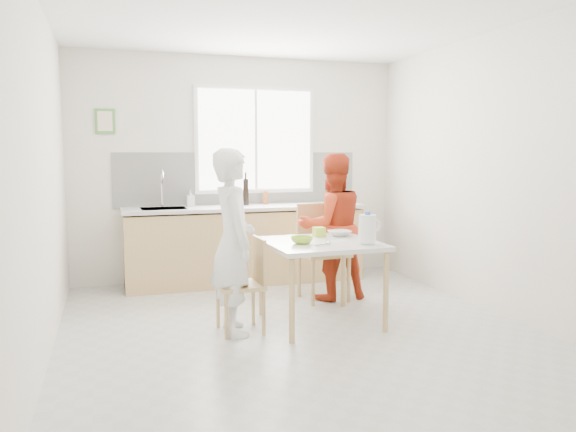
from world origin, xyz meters
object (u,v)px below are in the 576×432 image
Objects in this scene: dining_table at (321,250)px; bowl_white at (340,233)px; person_white at (233,242)px; person_red at (332,227)px; chair_far at (321,247)px; bowl_green at (302,240)px; wine_bottle_b at (228,193)px; wine_bottle_a at (246,192)px; milk_jug at (368,228)px; chair_left at (247,280)px.

bowl_white reaches higher than dining_table.
person_white is 1.47m from person_red.
bowl_green is (-0.52, -0.89, 0.23)m from chair_far.
chair_far is 0.64× the size of person_white.
wine_bottle_b is at bearing 115.49° from bowl_white.
wine_bottle_b is at bearing -174.64° from wine_bottle_a.
bowl_green is 0.74× the size of milk_jug.
person_red reaches higher than bowl_white.
dining_table is 1.93m from wine_bottle_b.
person_white is (-0.12, -0.00, 0.34)m from chair_left.
bowl_green is at bearing -88.56° from wine_bottle_a.
chair_far is (1.01, 0.86, 0.10)m from chair_left.
milk_jug is (0.53, -0.21, 0.11)m from bowl_green.
milk_jug is at bearing -69.39° from wine_bottle_b.
bowl_green is at bearing -164.22° from dining_table.
milk_jug is 2.21m from wine_bottle_a.
bowl_white is at bearing -64.51° from wine_bottle_b.
chair_far is 1.16m from milk_jug.
bowl_green is (0.49, -0.04, 0.33)m from chair_left.
person_red is 1.30m from wine_bottle_a.
dining_table is 0.90m from person_red.
chair_left is 0.53× the size of person_red.
milk_jug is at bearing -39.10° from dining_table.
person_red reaches higher than chair_left.
person_red is at bearing -49.91° from wine_bottle_b.
person_red is at bearing -57.91° from wine_bottle_a.
person_red is 4.81× the size of wine_bottle_a.
dining_table is 0.23m from bowl_green.
chair_far is at bearing 128.51° from chair_left.
wine_bottle_b is at bearing 126.37° from chair_far.
wine_bottle_b reaches higher than bowl_green.
chair_far is at bearing -54.47° from person_white.
chair_far reaches higher than bowl_white.
dining_table is 0.40m from bowl_white.
chair_far is 1.44m from person_white.
chair_left reaches higher than bowl_white.
wine_bottle_b is (-0.89, 1.05, 0.30)m from person_red.
chair_left is 0.81× the size of chair_far.
wine_bottle_a is at bearing -59.66° from person_red.
wine_bottle_b is (-0.26, 1.89, 0.29)m from bowl_green.
bowl_white is at bearing 41.55° from dining_table.
person_red is at bearing -58.48° from person_white.
bowl_green is at bearing -82.13° from wine_bottle_b.
bowl_green is 0.58m from bowl_white.
wine_bottle_a is (-0.57, 1.02, 0.53)m from chair_far.
person_white is at bearing -106.58° from wine_bottle_a.
person_white reaches higher than wine_bottle_a.
bowl_green is at bearing 156.29° from milk_jug.
person_red reaches higher than chair_far.
dining_table is 1.23× the size of chair_left.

